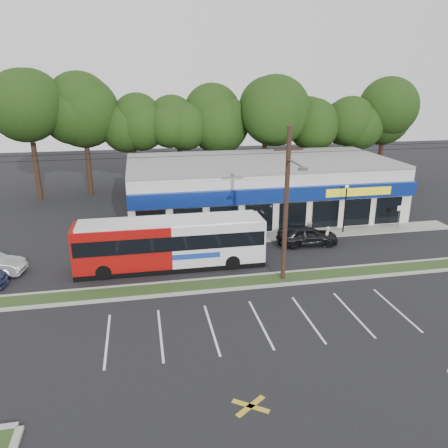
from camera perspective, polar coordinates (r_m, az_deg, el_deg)
ground at (r=27.73m, az=2.36°, el=-8.66°), size 120.00×120.00×0.00m
grass_strip at (r=28.57m, az=1.90°, el=-7.65°), size 40.00×1.60×0.12m
curb_south at (r=27.83m, az=2.29°, el=-8.39°), size 40.00×0.25×0.14m
curb_north at (r=29.32m, az=1.53°, el=-6.92°), size 40.00×0.25×0.14m
sidewalk at (r=36.93m, az=6.71°, el=-1.58°), size 32.00×2.20×0.10m
strip_mall at (r=42.66m, az=4.70°, el=4.89°), size 25.00×12.55×5.30m
utility_pole at (r=27.34m, az=7.85°, el=2.98°), size 50.00×2.77×10.00m
lamp_post at (r=38.17m, az=15.58°, el=2.66°), size 0.30×0.30×4.25m
sign_post at (r=40.74m, az=21.90°, el=1.33°), size 0.45×0.10×2.23m
tree_line at (r=51.11m, az=0.09°, el=13.76°), size 46.76×6.76×11.83m
metrobus at (r=30.51m, az=-6.99°, el=-2.37°), size 13.04×2.80×3.50m
car_dark at (r=35.28m, az=10.83°, el=-1.45°), size 4.86×2.15×1.63m
pedestrian_a at (r=35.30m, az=13.29°, el=-1.60°), size 0.70×0.70×1.64m
pedestrian_b at (r=35.35m, az=10.98°, el=-1.16°), size 1.15×1.04×1.92m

